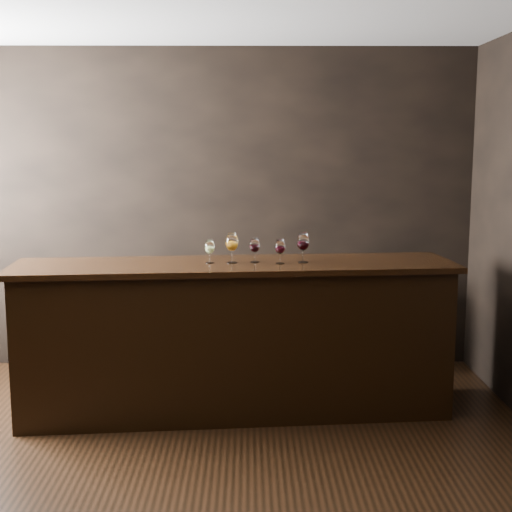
{
  "coord_description": "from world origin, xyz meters",
  "views": [
    {
      "loc": [
        0.53,
        -4.02,
        1.97
      ],
      "look_at": [
        0.58,
        1.06,
        1.17
      ],
      "focal_mm": 50.0,
      "sensor_mm": 36.0,
      "label": 1
    }
  ],
  "objects_px": {
    "bar_counter": "(235,341)",
    "glass_amber": "(232,243)",
    "back_bar_shelf": "(206,319)",
    "glass_red_c": "(303,242)",
    "glass_white": "(210,248)",
    "glass_red_b": "(280,247)",
    "glass_red_a": "(255,246)"
  },
  "relations": [
    {
      "from": "back_bar_shelf",
      "to": "glass_red_c",
      "type": "xyz_separation_m",
      "value": [
        0.76,
        -0.96,
        0.81
      ]
    },
    {
      "from": "bar_counter",
      "to": "glass_red_b",
      "type": "relative_size",
      "value": 17.52
    },
    {
      "from": "glass_amber",
      "to": "glass_red_b",
      "type": "distance_m",
      "value": 0.35
    },
    {
      "from": "back_bar_shelf",
      "to": "glass_red_a",
      "type": "bearing_deg",
      "value": -66.2
    },
    {
      "from": "bar_counter",
      "to": "glass_red_b",
      "type": "distance_m",
      "value": 0.77
    },
    {
      "from": "bar_counter",
      "to": "glass_red_a",
      "type": "bearing_deg",
      "value": 9.94
    },
    {
      "from": "bar_counter",
      "to": "glass_red_c",
      "type": "bearing_deg",
      "value": -2.59
    },
    {
      "from": "back_bar_shelf",
      "to": "glass_red_b",
      "type": "height_order",
      "value": "glass_red_b"
    },
    {
      "from": "back_bar_shelf",
      "to": "glass_red_a",
      "type": "xyz_separation_m",
      "value": [
        0.41,
        -0.94,
        0.78
      ]
    },
    {
      "from": "bar_counter",
      "to": "glass_red_c",
      "type": "height_order",
      "value": "glass_red_c"
    },
    {
      "from": "bar_counter",
      "to": "glass_amber",
      "type": "distance_m",
      "value": 0.73
    },
    {
      "from": "glass_red_a",
      "to": "glass_red_b",
      "type": "relative_size",
      "value": 1.01
    },
    {
      "from": "bar_counter",
      "to": "glass_red_b",
      "type": "height_order",
      "value": "glass_red_b"
    },
    {
      "from": "bar_counter",
      "to": "glass_red_a",
      "type": "xyz_separation_m",
      "value": [
        0.15,
        0.04,
        0.7
      ]
    },
    {
      "from": "bar_counter",
      "to": "glass_red_b",
      "type": "xyz_separation_m",
      "value": [
        0.33,
        -0.03,
        0.7
      ]
    },
    {
      "from": "glass_red_c",
      "to": "glass_white",
      "type": "bearing_deg",
      "value": -178.25
    },
    {
      "from": "back_bar_shelf",
      "to": "glass_red_b",
      "type": "relative_size",
      "value": 14.49
    },
    {
      "from": "glass_red_b",
      "to": "glass_amber",
      "type": "bearing_deg",
      "value": 173.8
    },
    {
      "from": "bar_counter",
      "to": "back_bar_shelf",
      "type": "height_order",
      "value": "bar_counter"
    },
    {
      "from": "back_bar_shelf",
      "to": "glass_white",
      "type": "relative_size",
      "value": 15.21
    },
    {
      "from": "glass_white",
      "to": "glass_red_b",
      "type": "distance_m",
      "value": 0.51
    },
    {
      "from": "glass_red_c",
      "to": "back_bar_shelf",
      "type": "bearing_deg",
      "value": 128.57
    },
    {
      "from": "glass_white",
      "to": "glass_red_a",
      "type": "bearing_deg",
      "value": 7.03
    },
    {
      "from": "glass_red_b",
      "to": "bar_counter",
      "type": "bearing_deg",
      "value": 174.14
    },
    {
      "from": "glass_amber",
      "to": "glass_red_b",
      "type": "bearing_deg",
      "value": -6.2
    },
    {
      "from": "bar_counter",
      "to": "glass_white",
      "type": "relative_size",
      "value": 18.4
    },
    {
      "from": "glass_white",
      "to": "glass_red_c",
      "type": "bearing_deg",
      "value": 1.75
    },
    {
      "from": "glass_amber",
      "to": "glass_red_c",
      "type": "distance_m",
      "value": 0.52
    },
    {
      "from": "back_bar_shelf",
      "to": "glass_red_c",
      "type": "bearing_deg",
      "value": -51.43
    },
    {
      "from": "bar_counter",
      "to": "glass_amber",
      "type": "xyz_separation_m",
      "value": [
        -0.02,
        0.0,
        0.73
      ]
    },
    {
      "from": "back_bar_shelf",
      "to": "glass_red_a",
      "type": "height_order",
      "value": "glass_red_a"
    },
    {
      "from": "back_bar_shelf",
      "to": "glass_amber",
      "type": "relative_size",
      "value": 11.77
    }
  ]
}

